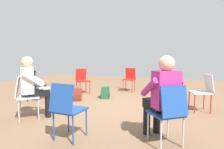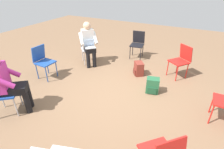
# 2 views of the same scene
# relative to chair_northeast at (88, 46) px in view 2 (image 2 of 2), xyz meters

# --- Properties ---
(ground_plane) EXTENTS (14.00, 14.00, 0.00)m
(ground_plane) POSITION_rel_chair_northeast_xyz_m (-1.23, -1.48, -0.50)
(ground_plane) COLOR brown
(chair_northeast) EXTENTS (0.58, 0.58, 0.85)m
(chair_northeast) POSITION_rel_chair_northeast_xyz_m (0.00, 0.00, 0.00)
(chair_northeast) COLOR #B7B7BC
(chair_northeast) RESTS_ON ground
(chair_east) EXTENTS (0.48, 0.44, 0.85)m
(chair_east) POSITION_rel_chair_northeast_xyz_m (1.00, -1.23, 0.00)
(chair_east) COLOR black
(chair_east) RESTS_ON ground
(chair_southeast) EXTENTS (0.58, 0.58, 0.85)m
(chair_southeast) POSITION_rel_chair_northeast_xyz_m (0.29, -2.66, 0.00)
(chair_southeast) COLOR red
(chair_southeast) RESTS_ON ground
(chair_north) EXTENTS (0.42, 0.45, 0.85)m
(chair_north) POSITION_rel_chair_northeast_xyz_m (-1.34, 0.46, 0.00)
(chair_north) COLOR #1E4799
(chair_north) RESTS_ON ground
(chair_northwest) EXTENTS (0.58, 0.58, 0.85)m
(chair_northwest) POSITION_rel_chair_northeast_xyz_m (-2.72, 0.11, 0.00)
(chair_northwest) COLOR #1E4799
(chair_northwest) RESTS_ON ground
(person_with_laptop) EXTENTS (0.64, 0.64, 1.24)m
(person_with_laptop) POSITION_rel_chair_northeast_xyz_m (-0.12, -0.12, 0.20)
(person_with_laptop) COLOR black
(person_with_laptop) RESTS_ON ground
(person_in_magenta) EXTENTS (0.63, 0.63, 1.24)m
(person_in_magenta) POSITION_rel_chair_northeast_xyz_m (-2.62, -0.02, 0.20)
(person_in_magenta) COLOR black
(person_in_magenta) RESTS_ON ground
(backpack_near_laptop_user) EXTENTS (0.29, 0.32, 0.36)m
(backpack_near_laptop_user) POSITION_rel_chair_northeast_xyz_m (-0.76, -2.24, -0.34)
(backpack_near_laptop_user) COLOR #235B38
(backpack_near_laptop_user) RESTS_ON ground
(backpack_by_empty_chair) EXTENTS (0.34, 0.33, 0.36)m
(backpack_by_empty_chair) POSITION_rel_chair_northeast_xyz_m (-0.11, -1.68, -0.34)
(backpack_by_empty_chair) COLOR maroon
(backpack_by_empty_chair) RESTS_ON ground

